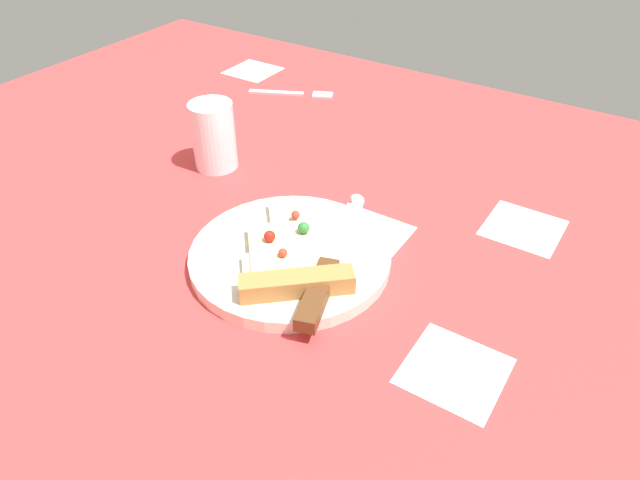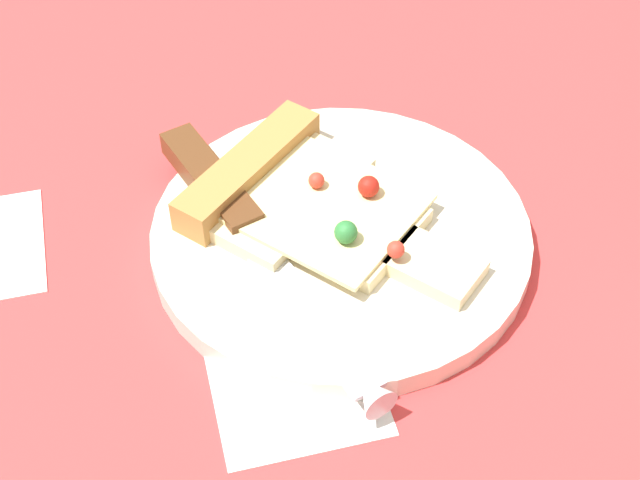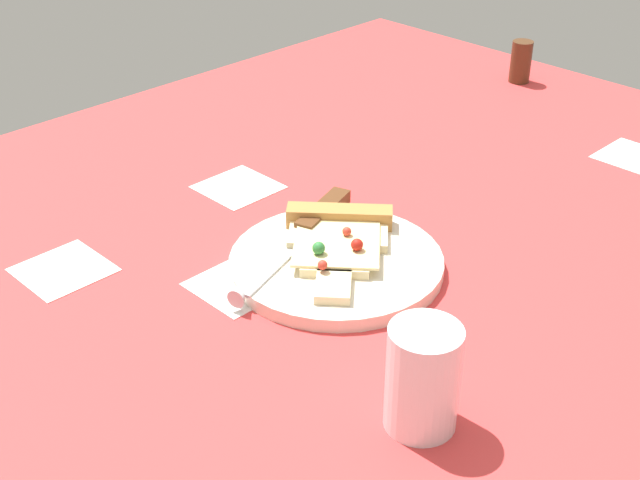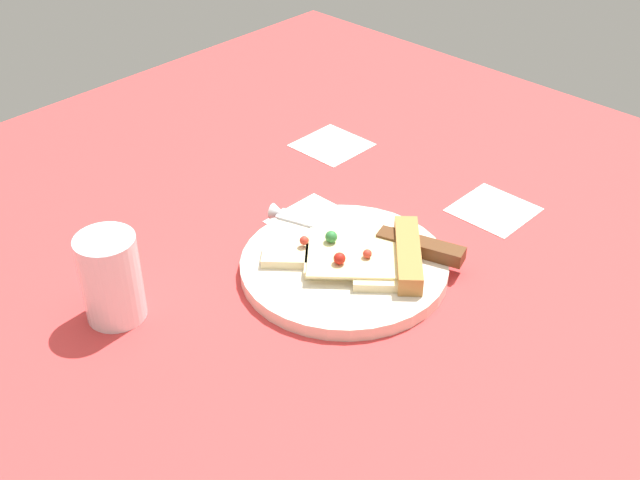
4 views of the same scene
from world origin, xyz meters
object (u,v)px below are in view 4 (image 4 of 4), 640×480
(plate, at_px, (344,267))
(knife, at_px, (383,238))
(drinking_glass, at_px, (111,278))
(pizza_slice, at_px, (367,256))

(plate, xyz_separation_m, knife, (-0.06, 0.01, 0.01))
(plate, bearing_deg, drinking_glass, -29.38)
(pizza_slice, distance_m, drinking_glass, 0.27)
(drinking_glass, bearing_deg, plate, 150.62)
(pizza_slice, height_order, drinking_glass, drinking_glass)
(knife, bearing_deg, drinking_glass, 137.07)
(pizza_slice, bearing_deg, drinking_glass, 107.52)
(plate, bearing_deg, knife, 172.63)
(pizza_slice, bearing_deg, plate, 89.99)
(pizza_slice, relative_size, drinking_glass, 1.88)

